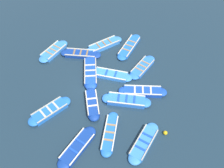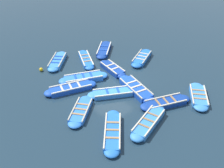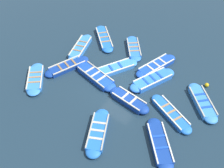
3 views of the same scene
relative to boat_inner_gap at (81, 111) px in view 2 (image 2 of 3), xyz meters
The scene contains 16 objects.
ground_plane 4.15m from the boat_inner_gap, 162.56° to the right, with size 120.00×120.00×0.00m, color #1C303F.
boat_inner_gap is the anchor object (origin of this frame).
boat_stern_in 5.65m from the boat_inner_gap, 153.96° to the right, with size 1.25×3.25×0.46m.
boat_mid_row 8.14m from the boat_inner_gap, 148.40° to the left, with size 3.22×2.83×0.38m.
boat_far_corner 8.53m from the boat_inner_gap, 165.37° to the right, with size 3.62×2.26×0.42m.
boat_outer_right 4.45m from the boat_inner_gap, behind, with size 1.84×4.02×0.46m.
boat_centre 7.15m from the boat_inner_gap, 111.05° to the right, with size 3.24×3.04×0.39m.
boat_outer_left 5.64m from the boat_inner_gap, 145.79° to the left, with size 3.66×2.21×0.39m.
boat_near_quay 6.97m from the boat_inner_gap, 130.75° to the right, with size 2.28×3.56×0.36m.
boat_end_of_row 2.84m from the boat_inner_gap, behind, with size 3.52×2.59×0.37m.
boat_bow_out 8.94m from the boat_inner_gap, 140.95° to the right, with size 3.39×3.00×0.40m.
boat_broadside 4.36m from the boat_inner_gap, 122.21° to the left, with size 3.80×1.75×0.42m.
boat_drifting 3.88m from the boat_inner_gap, 130.29° to the right, with size 3.81×2.45×0.44m.
boat_alongside 2.79m from the boat_inner_gap, 94.05° to the left, with size 3.34×3.36×0.36m.
boat_tucked 2.70m from the boat_inner_gap, 111.52° to the right, with size 3.88×2.10×0.42m.
buoy_orange_near 6.46m from the boat_inner_gap, 97.47° to the right, with size 0.30×0.30×0.30m, color #EAB214.
Camera 2 is at (11.34, 12.17, 10.82)m, focal length 42.00 mm.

